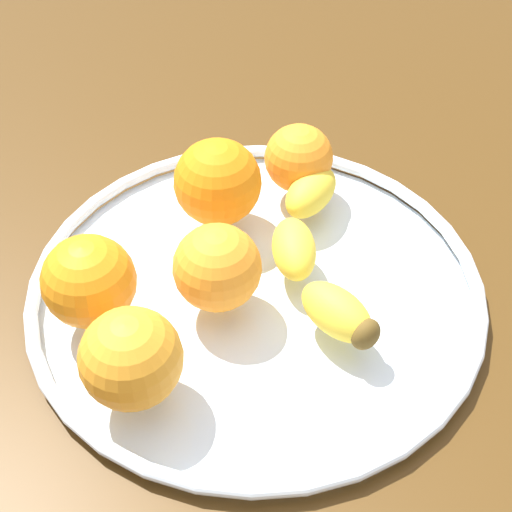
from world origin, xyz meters
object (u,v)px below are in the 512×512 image
Objects in this scene: orange_front_left at (218,182)px; banana at (315,251)px; orange_back_left at (299,158)px; fruit_bowl at (256,288)px; orange_front_right at (131,358)px; orange_back_right at (89,281)px; orange_center at (217,268)px.

banana is at bearing 41.60° from orange_front_left.
orange_front_left is (-8.11, -7.20, 2.12)cm from banana.
orange_front_left is at bearing -69.77° from orange_back_left.
banana reaches higher than fruit_bowl.
orange_front_left reaches higher than orange_back_left.
banana is at bearing -5.04° from orange_back_left.
orange_front_right is at bearing -49.11° from fruit_bowl.
orange_front_left is at bearing 130.69° from orange_back_right.
orange_center is at bearing 89.02° from orange_back_right.
orange_back_left is at bearing 110.23° from orange_front_left.
orange_front_right is (9.35, -10.80, 4.69)cm from fruit_bowl.
orange_back_right is at bearing -90.98° from orange_center.
orange_center reaches higher than fruit_bowl.
orange_back_left is at bearing 141.20° from orange_front_right.
orange_front_left reaches higher than orange_center.
orange_back_left is (-13.07, 19.87, -0.50)cm from orange_back_right.
fruit_bowl is 6.02cm from banana.
orange_back_left is at bearing 152.17° from fruit_bowl.
orange_center is (0.17, 10.17, -0.15)cm from orange_back_right.
orange_back_right is at bearing -78.72° from banana.
orange_front_right is 27.25cm from orange_back_left.
orange_front_left is 10.34cm from orange_center.
orange_center is at bearing -68.41° from fruit_bowl.
orange_center is (1.36, -3.43, 4.52)cm from fruit_bowl.
orange_front_right is 1.01× the size of orange_back_right.
orange_front_right is 1.16× the size of orange_back_left.
orange_center is at bearing -36.23° from orange_back_left.
orange_back_right is at bearing -85.03° from fruit_bowl.
banana is 3.10× the size of orange_center.
fruit_bowl is at bearing 94.97° from orange_back_right.
orange_back_right reaches higher than orange_back_left.
orange_front_right is 10.88cm from orange_center.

